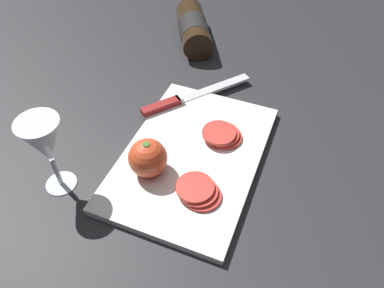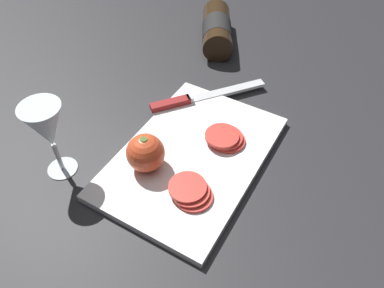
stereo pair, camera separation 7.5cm
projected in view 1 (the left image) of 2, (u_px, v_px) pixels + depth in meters
The scene contains 8 objects.
ground_plane at pixel (191, 134), 0.83m from camera, with size 3.00×3.00×0.00m, color #28282B.
cutting_board at pixel (192, 157), 0.77m from camera, with size 0.40×0.27×0.02m.
wine_bottle at pixel (193, 27), 1.07m from camera, with size 0.31×0.20×0.08m.
wine_glass at pixel (45, 144), 0.65m from camera, with size 0.08×0.08×0.17m.
whole_tomato at pixel (148, 158), 0.71m from camera, with size 0.08×0.08×0.08m.
knife at pixel (175, 101), 0.87m from camera, with size 0.24×0.20×0.01m.
tomato_slice_stack_near at pixel (222, 134), 0.79m from camera, with size 0.08×0.08×0.02m.
tomato_slice_stack_far at pixel (199, 191), 0.69m from camera, with size 0.08×0.09×0.02m.
Camera 1 is at (0.54, 0.22, 0.59)m, focal length 35.00 mm.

